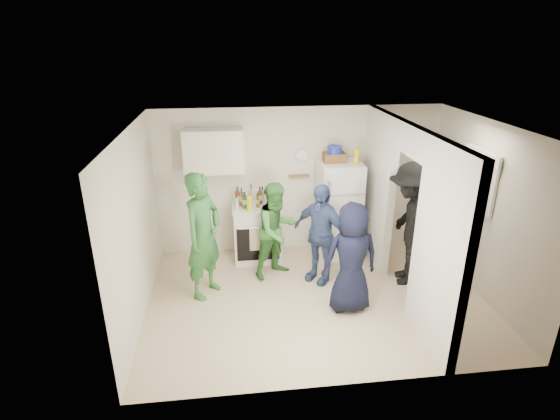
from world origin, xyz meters
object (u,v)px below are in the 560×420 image
object	(u,v)px
blue_bowl	(335,149)
person_nook	(409,224)
person_navy	(351,258)
fridge	(338,210)
person_green_center	(277,230)
yellow_cup_stack_top	(356,156)
wicker_basket	(334,157)
stove	(257,232)
person_green_left	(204,236)
person_denim	(320,234)

from	to	relation	value
blue_bowl	person_nook	xyz separation A→B (m)	(0.92, -1.04, -0.91)
person_navy	person_nook	bearing A→B (deg)	-153.65
person_nook	fridge	bearing A→B (deg)	-127.28
blue_bowl	person_green_center	distance (m)	1.61
blue_bowl	yellow_cup_stack_top	bearing A→B (deg)	-25.11
person_navy	blue_bowl	bearing A→B (deg)	-98.98
fridge	wicker_basket	distance (m)	0.91
stove	person_green_center	xyz separation A→B (m)	(0.27, -0.60, 0.29)
fridge	person_nook	distance (m)	1.29
blue_bowl	person_navy	world-z (taller)	blue_bowl
person_green_left	person_navy	distance (m)	2.07
person_nook	person_denim	bearing A→B (deg)	-84.79
blue_bowl	person_green_left	bearing A→B (deg)	-153.45
person_green_left	person_denim	world-z (taller)	person_green_left
stove	fridge	world-z (taller)	fridge
blue_bowl	fridge	bearing A→B (deg)	-26.57
wicker_basket	stove	bearing A→B (deg)	-179.11
stove	blue_bowl	bearing A→B (deg)	0.89
fridge	person_navy	size ratio (longest dim) A/B	1.06
blue_bowl	person_green_left	distance (m)	2.52
blue_bowl	yellow_cup_stack_top	distance (m)	0.36
fridge	person_denim	size ratio (longest dim) A/B	1.05
wicker_basket	yellow_cup_stack_top	distance (m)	0.36
stove	fridge	distance (m)	1.43
person_navy	person_green_center	bearing A→B (deg)	-54.86
person_green_center	stove	bearing A→B (deg)	83.56
wicker_basket	person_green_left	world-z (taller)	person_green_left
fridge	person_green_center	distance (m)	1.24
stove	person_green_left	xyz separation A→B (m)	(-0.82, -1.03, 0.46)
wicker_basket	person_green_left	xyz separation A→B (m)	(-2.10, -1.05, -0.80)
blue_bowl	yellow_cup_stack_top	world-z (taller)	blue_bowl
wicker_basket	yellow_cup_stack_top	world-z (taller)	yellow_cup_stack_top
person_denim	person_navy	size ratio (longest dim) A/B	1.00
yellow_cup_stack_top	person_nook	bearing A→B (deg)	-56.01
person_green_center	person_nook	bearing A→B (deg)	-43.67
person_denim	person_nook	xyz separation A→B (m)	(1.31, -0.18, 0.16)
person_green_center	person_denim	xyz separation A→B (m)	(0.62, -0.25, 0.02)
blue_bowl	person_green_left	xyz separation A→B (m)	(-2.10, -1.05, -0.93)
fridge	wicker_basket	size ratio (longest dim) A/B	4.72
fridge	wicker_basket	xyz separation A→B (m)	(-0.10, 0.05, 0.90)
wicker_basket	person_nook	bearing A→B (deg)	-48.52
person_green_left	person_navy	xyz separation A→B (m)	(1.97, -0.62, -0.15)
person_denim	person_green_center	bearing A→B (deg)	-156.73
person_green_center	person_green_left	bearing A→B (deg)	170.40
fridge	person_navy	bearing A→B (deg)	-97.97
fridge	person_denim	bearing A→B (deg)	-120.81
yellow_cup_stack_top	blue_bowl	bearing A→B (deg)	154.89
stove	person_green_center	size ratio (longest dim) A/B	0.62
yellow_cup_stack_top	person_green_center	size ratio (longest dim) A/B	0.16
person_green_center	person_navy	size ratio (longest dim) A/B	0.98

